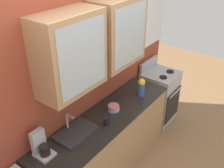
{
  "coord_description": "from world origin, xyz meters",
  "views": [
    {
      "loc": [
        -2.03,
        -1.59,
        2.89
      ],
      "look_at": [
        0.12,
        0.0,
        1.36
      ],
      "focal_mm": 40.79,
      "sensor_mm": 36.0,
      "label": 1
    }
  ],
  "objects": [
    {
      "name": "bowl_stack",
      "position": [
        0.18,
        0.02,
        0.97
      ],
      "size": [
        0.16,
        0.16,
        0.07
      ],
      "color": "#8CB7E0",
      "rests_on": "counter"
    },
    {
      "name": "vase",
      "position": [
        0.7,
        -0.08,
        1.07
      ],
      "size": [
        0.1,
        0.1,
        0.27
      ],
      "color": "#33598C",
      "rests_on": "counter"
    },
    {
      "name": "coffee_maker",
      "position": [
        -0.9,
        0.15,
        1.04
      ],
      "size": [
        0.17,
        0.2,
        0.29
      ],
      "color": "#B7B7BC",
      "rests_on": "counter"
    },
    {
      "name": "stove_range",
      "position": [
        1.5,
        -0.0,
        0.47
      ],
      "size": [
        0.57,
        0.58,
        1.11
      ],
      "color": "#ADAFB5",
      "rests_on": "ground_plane"
    },
    {
      "name": "sink_faucet",
      "position": [
        -0.45,
        0.1,
        0.95
      ],
      "size": [
        0.48,
        0.32,
        0.23
      ],
      "color": "#2D2D30",
      "rests_on": "counter"
    },
    {
      "name": "back_wall_unit",
      "position": [
        0.01,
        0.28,
        1.53
      ],
      "size": [
        3.87,
        0.46,
        2.74
      ],
      "color": "#993D28",
      "rests_on": "ground_plane"
    },
    {
      "name": "cup_near_sink",
      "position": [
        -0.12,
        -0.09,
        0.98
      ],
      "size": [
        0.11,
        0.07,
        0.1
      ],
      "color": "black",
      "rests_on": "counter"
    },
    {
      "name": "counter",
      "position": [
        0.0,
        0.0,
        0.47
      ],
      "size": [
        2.24,
        0.6,
        0.93
      ],
      "color": "#A87F56",
      "rests_on": "ground_plane"
    }
  ]
}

